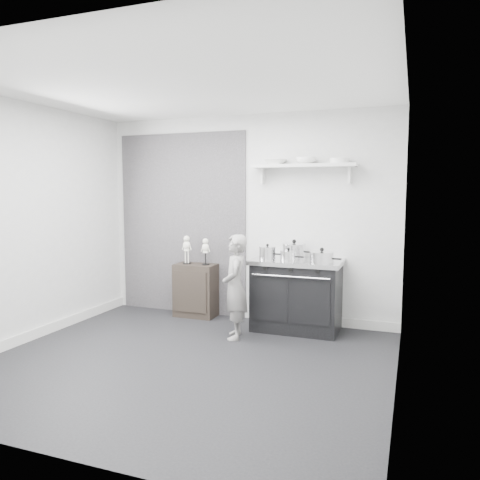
# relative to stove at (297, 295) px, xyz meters

# --- Properties ---
(ground) EXTENTS (4.00, 4.00, 0.00)m
(ground) POSITION_rel_stove_xyz_m (-0.78, -1.48, -0.44)
(ground) COLOR black
(ground) RESTS_ON ground
(room_shell) EXTENTS (4.02, 3.62, 2.71)m
(room_shell) POSITION_rel_stove_xyz_m (-0.87, -1.33, 1.20)
(room_shell) COLOR beige
(room_shell) RESTS_ON ground
(wall_shelf) EXTENTS (1.30, 0.26, 0.24)m
(wall_shelf) POSITION_rel_stove_xyz_m (0.02, 0.20, 1.57)
(wall_shelf) COLOR silver
(wall_shelf) RESTS_ON room_shell
(stove) EXTENTS (1.09, 0.68, 0.88)m
(stove) POSITION_rel_stove_xyz_m (0.00, 0.00, 0.00)
(stove) COLOR black
(stove) RESTS_ON ground
(side_cabinet) EXTENTS (0.55, 0.32, 0.72)m
(side_cabinet) POSITION_rel_stove_xyz_m (-1.44, 0.13, -0.08)
(side_cabinet) COLOR black
(side_cabinet) RESTS_ON ground
(child) EXTENTS (0.42, 0.51, 1.21)m
(child) POSITION_rel_stove_xyz_m (-0.59, -0.57, 0.17)
(child) COLOR gray
(child) RESTS_ON ground
(pot_front_left) EXTENTS (0.29, 0.20, 0.20)m
(pot_front_left) POSITION_rel_stove_xyz_m (-0.34, -0.12, 0.52)
(pot_front_left) COLOR silver
(pot_front_left) RESTS_ON stove
(pot_back_left) EXTENTS (0.38, 0.30, 0.23)m
(pot_back_left) POSITION_rel_stove_xyz_m (-0.07, 0.12, 0.53)
(pot_back_left) COLOR silver
(pot_back_left) RESTS_ON stove
(pot_front_right) EXTENTS (0.37, 0.28, 0.19)m
(pot_front_right) POSITION_rel_stove_xyz_m (0.34, -0.20, 0.50)
(pot_front_right) COLOR silver
(pot_front_right) RESTS_ON stove
(pot_front_center) EXTENTS (0.29, 0.20, 0.16)m
(pot_front_center) POSITION_rel_stove_xyz_m (-0.08, -0.13, 0.50)
(pot_front_center) COLOR silver
(pot_front_center) RESTS_ON stove
(skeleton_full) EXTENTS (0.12, 0.08, 0.44)m
(skeleton_full) POSITION_rel_stove_xyz_m (-1.57, 0.13, 0.50)
(skeleton_full) COLOR white
(skeleton_full) RESTS_ON side_cabinet
(skeleton_torso) EXTENTS (0.11, 0.07, 0.41)m
(skeleton_torso) POSITION_rel_stove_xyz_m (-1.29, 0.13, 0.48)
(skeleton_torso) COLOR white
(skeleton_torso) RESTS_ON side_cabinet
(bowl_large) EXTENTS (0.27, 0.27, 0.07)m
(bowl_large) POSITION_rel_stove_xyz_m (-0.34, 0.19, 1.63)
(bowl_large) COLOR white
(bowl_large) RESTS_ON wall_shelf
(bowl_small) EXTENTS (0.25, 0.25, 0.08)m
(bowl_small) POSITION_rel_stove_xyz_m (0.05, 0.19, 1.64)
(bowl_small) COLOR white
(bowl_small) RESTS_ON wall_shelf
(plate_stack) EXTENTS (0.24, 0.24, 0.06)m
(plate_stack) POSITION_rel_stove_xyz_m (0.46, 0.19, 1.63)
(plate_stack) COLOR silver
(plate_stack) RESTS_ON wall_shelf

